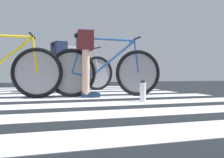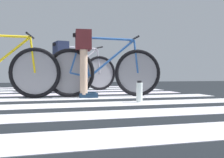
{
  "view_description": "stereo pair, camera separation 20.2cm",
  "coord_description": "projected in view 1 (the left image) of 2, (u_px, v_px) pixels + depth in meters",
  "views": [
    {
      "loc": [
        -0.06,
        -3.65,
        0.37
      ],
      "look_at": [
        1.25,
        0.46,
        0.28
      ],
      "focal_mm": 41.92,
      "sensor_mm": 36.0,
      "label": 1
    },
    {
      "loc": [
        0.14,
        -3.65,
        0.37
      ],
      "look_at": [
        1.25,
        0.46,
        0.28
      ],
      "focal_mm": 41.92,
      "sensor_mm": 36.0,
      "label": 2
    }
  ],
  "objects": [
    {
      "name": "ground",
      "position": [
        34.0,
        100.0,
        3.5
      ],
      "size": [
        18.0,
        14.0,
        0.02
      ],
      "color": "black"
    },
    {
      "name": "crosswalk_markings",
      "position": [
        34.0,
        99.0,
        3.5
      ],
      "size": [
        5.46,
        6.51,
        0.0
      ],
      "color": "silver",
      "rests_on": "ground"
    },
    {
      "name": "bicycle_1_of_3",
      "position": [
        106.0,
        71.0,
        3.95
      ],
      "size": [
        1.73,
        0.52,
        0.93
      ],
      "rotation": [
        0.0,
        0.0,
        -0.1
      ],
      "color": "black",
      "rests_on": "ground"
    },
    {
      "name": "cyclist_1_of_3",
      "position": [
        85.0,
        55.0,
        3.88
      ],
      "size": [
        0.35,
        0.43,
        0.97
      ],
      "rotation": [
        0.0,
        0.0,
        -0.1
      ],
      "color": "beige",
      "rests_on": "ground"
    },
    {
      "name": "bicycle_3_of_3",
      "position": [
        74.0,
        72.0,
        5.24
      ],
      "size": [
        1.71,
        0.56,
        0.93
      ],
      "rotation": [
        0.0,
        0.0,
        0.2
      ],
      "color": "black",
      "rests_on": "ground"
    },
    {
      "name": "cyclist_3_of_3",
      "position": [
        59.0,
        60.0,
        5.08
      ],
      "size": [
        0.38,
        0.45,
        0.96
      ],
      "rotation": [
        0.0,
        0.0,
        0.2
      ],
      "color": "beige",
      "rests_on": "ground"
    },
    {
      "name": "water_bottle",
      "position": [
        143.0,
        92.0,
        3.22
      ],
      "size": [
        0.07,
        0.07,
        0.26
      ],
      "color": "white",
      "rests_on": "ground"
    }
  ]
}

